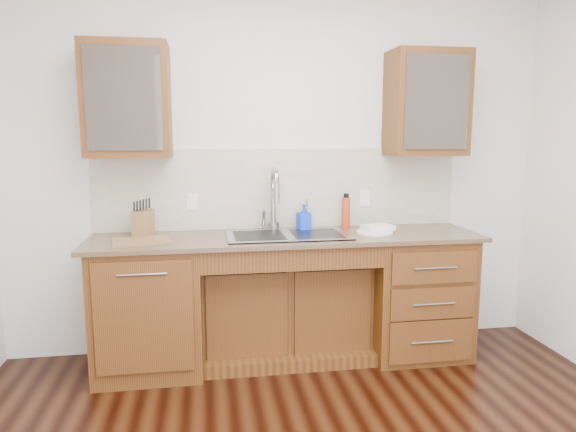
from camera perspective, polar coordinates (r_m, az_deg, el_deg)
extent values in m
cube|color=white|center=(3.87, -0.95, 5.30)|extent=(4.00, 0.10, 2.70)
cube|color=#593014|center=(3.67, -15.13, -9.73)|extent=(0.70, 0.62, 0.88)
cube|color=#593014|center=(3.80, -0.32, -10.17)|extent=(1.20, 0.44, 0.70)
cube|color=#593014|center=(3.95, 13.80, -8.34)|extent=(0.70, 0.62, 0.88)
cube|color=#84705B|center=(3.56, -0.06, -2.40)|extent=(2.70, 0.65, 0.03)
cube|color=beige|center=(3.82, -0.81, 3.08)|extent=(2.70, 0.02, 0.59)
cube|color=#9E9EA5|center=(3.56, -0.03, -3.55)|extent=(0.84, 0.46, 0.19)
cylinder|color=#999993|center=(3.73, -1.65, 1.45)|extent=(0.04, 0.04, 0.40)
cylinder|color=#999993|center=(3.79, 2.08, 0.35)|extent=(0.02, 0.02, 0.24)
cube|color=#593014|center=(3.64, -17.41, 12.16)|extent=(0.55, 0.34, 0.75)
cube|color=#593014|center=(3.95, 15.12, 11.97)|extent=(0.55, 0.34, 0.75)
cube|color=white|center=(3.78, -10.58, 1.56)|extent=(0.08, 0.01, 0.12)
cube|color=white|center=(3.97, 8.55, 1.95)|extent=(0.08, 0.01, 0.12)
imported|color=blue|center=(3.73, 1.77, -0.16)|extent=(0.11, 0.11, 0.19)
cylinder|color=#B33516|center=(3.85, 6.45, 0.36)|extent=(0.08, 0.08, 0.23)
cylinder|color=silver|center=(3.68, 9.59, -1.82)|extent=(0.26, 0.26, 0.01)
cube|color=beige|center=(3.74, 9.94, -1.26)|extent=(0.23, 0.19, 0.03)
cube|color=olive|center=(3.65, -15.78, -0.78)|extent=(0.15, 0.19, 0.18)
cube|color=brown|center=(3.47, -15.96, -2.67)|extent=(0.40, 0.31, 0.02)
imported|color=silver|center=(3.65, -18.19, 11.39)|extent=(0.17, 0.17, 0.11)
imported|color=white|center=(3.63, -16.17, 11.43)|extent=(0.14, 0.14, 0.10)
imported|color=white|center=(3.90, 13.37, 11.37)|extent=(0.16, 0.16, 0.10)
imported|color=white|center=(3.97, 15.85, 11.12)|extent=(0.12, 0.12, 0.09)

